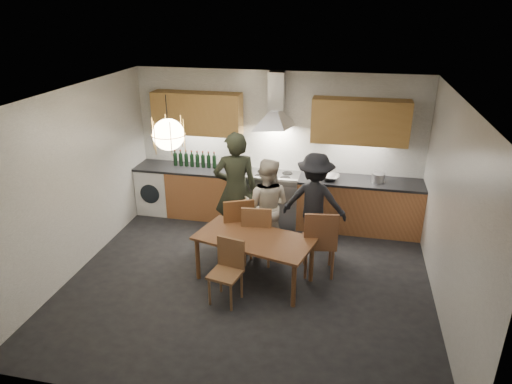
% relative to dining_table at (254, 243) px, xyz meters
% --- Properties ---
extents(ground, '(5.00, 5.00, 0.00)m').
position_rel_dining_table_xyz_m(ground, '(-0.07, -0.06, -0.59)').
color(ground, black).
rests_on(ground, ground).
extents(room_shell, '(5.02, 4.52, 2.61)m').
position_rel_dining_table_xyz_m(room_shell, '(-0.07, -0.06, 1.11)').
color(room_shell, white).
rests_on(room_shell, ground).
extents(counter_run, '(5.00, 0.62, 0.90)m').
position_rel_dining_table_xyz_m(counter_run, '(-0.05, 1.89, -0.14)').
color(counter_run, '#BD7A49').
rests_on(counter_run, ground).
extents(range_stove, '(0.90, 0.60, 0.92)m').
position_rel_dining_table_xyz_m(range_stove, '(-0.07, 1.89, -0.15)').
color(range_stove, silver).
rests_on(range_stove, ground).
extents(wall_fixtures, '(4.30, 0.54, 1.10)m').
position_rel_dining_table_xyz_m(wall_fixtures, '(-0.07, 2.01, 1.28)').
color(wall_fixtures, tan).
rests_on(wall_fixtures, ground).
extents(pendant_lamp, '(0.43, 0.43, 0.70)m').
position_rel_dining_table_xyz_m(pendant_lamp, '(-1.07, -0.16, 1.51)').
color(pendant_lamp, black).
rests_on(pendant_lamp, ground).
extents(dining_table, '(1.74, 1.17, 0.67)m').
position_rel_dining_table_xyz_m(dining_table, '(0.00, 0.00, 0.00)').
color(dining_table, brown).
rests_on(dining_table, ground).
extents(chair_back_left, '(0.60, 0.60, 1.00)m').
position_rel_dining_table_xyz_m(chair_back_left, '(-0.37, 0.54, -0.02)').
color(chair_back_left, brown).
rests_on(chair_back_left, ground).
extents(chair_back_mid, '(0.47, 0.47, 0.96)m').
position_rel_dining_table_xyz_m(chair_back_mid, '(-0.05, 0.42, -0.04)').
color(chair_back_mid, brown).
rests_on(chair_back_mid, ground).
extents(chair_back_right, '(0.52, 0.52, 1.02)m').
position_rel_dining_table_xyz_m(chair_back_right, '(0.87, 0.30, -0.01)').
color(chair_back_right, brown).
rests_on(chair_back_right, ground).
extents(chair_front, '(0.45, 0.45, 0.85)m').
position_rel_dining_table_xyz_m(chair_front, '(-0.24, -0.49, -0.11)').
color(chair_front, brown).
rests_on(chair_front, ground).
extents(person_left, '(0.78, 0.62, 1.86)m').
position_rel_dining_table_xyz_m(person_left, '(-0.51, 0.99, 0.34)').
color(person_left, black).
rests_on(person_left, ground).
extents(person_mid, '(0.77, 0.63, 1.51)m').
position_rel_dining_table_xyz_m(person_mid, '(0.00, 0.89, 0.16)').
color(person_mid, beige).
rests_on(person_mid, ground).
extents(person_right, '(1.05, 0.67, 1.55)m').
position_rel_dining_table_xyz_m(person_right, '(0.71, 1.16, 0.18)').
color(person_right, black).
rests_on(person_right, ground).
extents(mixing_bowl, '(0.35, 0.35, 0.08)m').
position_rel_dining_table_xyz_m(mixing_bowl, '(0.89, 1.82, 0.35)').
color(mixing_bowl, '#B0B1B4').
rests_on(mixing_bowl, counter_run).
extents(stock_pot, '(0.25, 0.25, 0.15)m').
position_rel_dining_table_xyz_m(stock_pot, '(1.67, 1.87, 0.38)').
color(stock_pot, '#B7B6BA').
rests_on(stock_pot, counter_run).
extents(wine_bottles, '(0.80, 0.07, 0.30)m').
position_rel_dining_table_xyz_m(wine_bottles, '(-1.52, 1.96, 0.45)').
color(wine_bottles, black).
rests_on(wine_bottles, counter_run).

